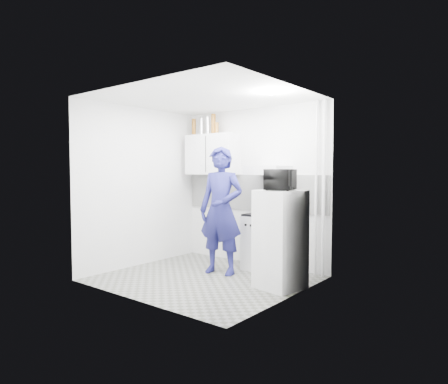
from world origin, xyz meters
The scene contains 22 objects.
floor centered at (0.00, 0.00, 0.00)m, with size 2.80×2.80×0.00m, color slate.
ceiling centered at (0.00, 0.00, 2.60)m, with size 2.80×2.80×0.00m, color white.
wall_back centered at (0.00, 1.25, 1.30)m, with size 2.80×2.80×0.00m, color silver.
wall_left centered at (-1.40, 0.00, 1.30)m, with size 2.60×2.60×0.00m, color silver.
wall_right centered at (1.40, 0.00, 1.30)m, with size 2.60×2.60×0.00m, color silver.
person centered at (0.01, 0.38, 0.96)m, with size 0.70×0.46×1.93m, color navy.
stove centered at (0.37, 1.00, 0.43)m, with size 0.53×0.53×0.85m, color silver.
fridge centered at (1.10, 0.28, 0.65)m, with size 0.54×0.54×1.31m, color white.
stove_top centered at (0.37, 1.00, 0.87)m, with size 0.51×0.51×0.03m, color black.
saucepan centered at (0.34, 0.99, 0.93)m, with size 0.16×0.16×0.09m, color silver.
microwave centered at (1.10, 0.28, 1.45)m, with size 0.34×0.50×0.28m, color black.
bottle_a centered at (-1.19, 1.07, 2.35)m, with size 0.07×0.07×0.31m, color brown.
bottle_b centered at (-1.01, 1.07, 2.35)m, with size 0.08×0.08×0.30m, color silver.
bottle_c centered at (-0.86, 1.07, 2.36)m, with size 0.08×0.08×0.32m, color silver.
bottle_d centered at (-0.72, 1.07, 2.38)m, with size 0.08×0.08×0.35m, color brown.
canister_a centered at (-0.66, 1.07, 2.30)m, with size 0.08×0.08×0.20m, color brown.
upper_cabinet centered at (-0.75, 1.07, 1.85)m, with size 1.00×0.35×0.70m, color white.
range_hood centered at (0.45, 1.00, 1.57)m, with size 0.60×0.50×0.14m, color silver.
backsplash centered at (0.00, 1.24, 1.20)m, with size 2.74×0.03×0.60m, color white.
pipe_a centered at (1.30, 1.17, 1.30)m, with size 0.05×0.05×2.60m, color silver.
pipe_b centered at (1.18, 1.17, 1.30)m, with size 0.04×0.04×2.60m, color silver.
ceiling_spot_fixture centered at (1.00, 0.20, 2.57)m, with size 0.10×0.10×0.02m, color white.
Camera 1 is at (3.79, -4.29, 1.56)m, focal length 32.00 mm.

